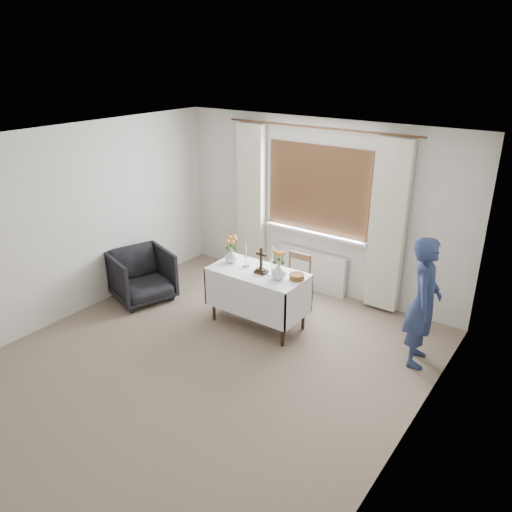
{
  "coord_description": "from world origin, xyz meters",
  "views": [
    {
      "loc": [
        3.26,
        -3.56,
        3.33
      ],
      "look_at": [
        0.08,
        0.88,
        1.07
      ],
      "focal_mm": 35.0,
      "sensor_mm": 36.0,
      "label": 1
    }
  ],
  "objects_px": {
    "altar_table": "(258,298)",
    "person": "(423,302)",
    "wooden_cross": "(261,261)",
    "flower_vase_left": "(232,256)",
    "wooden_chair": "(293,284)",
    "armchair": "(142,276)",
    "flower_vase_right": "(279,271)"
  },
  "relations": [
    {
      "from": "wooden_chair",
      "to": "armchair",
      "type": "bearing_deg",
      "value": -153.74
    },
    {
      "from": "person",
      "to": "wooden_cross",
      "type": "xyz_separation_m",
      "value": [
        -1.9,
        -0.41,
        0.17
      ]
    },
    {
      "from": "altar_table",
      "to": "person",
      "type": "bearing_deg",
      "value": 11.32
    },
    {
      "from": "armchair",
      "to": "flower_vase_right",
      "type": "relative_size",
      "value": 4.12
    },
    {
      "from": "altar_table",
      "to": "flower_vase_right",
      "type": "bearing_deg",
      "value": -4.29
    },
    {
      "from": "altar_table",
      "to": "person",
      "type": "height_order",
      "value": "person"
    },
    {
      "from": "armchair",
      "to": "wooden_cross",
      "type": "relative_size",
      "value": 2.4
    },
    {
      "from": "wooden_chair",
      "to": "flower_vase_right",
      "type": "bearing_deg",
      "value": -75.56
    },
    {
      "from": "person",
      "to": "flower_vase_right",
      "type": "relative_size",
      "value": 7.79
    },
    {
      "from": "wooden_chair",
      "to": "flower_vase_right",
      "type": "height_order",
      "value": "flower_vase_right"
    },
    {
      "from": "armchair",
      "to": "flower_vase_right",
      "type": "height_order",
      "value": "flower_vase_right"
    },
    {
      "from": "altar_table",
      "to": "flower_vase_right",
      "type": "xyz_separation_m",
      "value": [
        0.32,
        -0.02,
        0.48
      ]
    },
    {
      "from": "altar_table",
      "to": "person",
      "type": "relative_size",
      "value": 0.82
    },
    {
      "from": "person",
      "to": "flower_vase_left",
      "type": "bearing_deg",
      "value": 84.51
    },
    {
      "from": "armchair",
      "to": "flower_vase_left",
      "type": "distance_m",
      "value": 1.46
    },
    {
      "from": "altar_table",
      "to": "wooden_chair",
      "type": "bearing_deg",
      "value": 73.5
    },
    {
      "from": "wooden_cross",
      "to": "armchair",
      "type": "bearing_deg",
      "value": -170.5
    },
    {
      "from": "wooden_chair",
      "to": "armchair",
      "type": "relative_size",
      "value": 1.01
    },
    {
      "from": "wooden_chair",
      "to": "person",
      "type": "distance_m",
      "value": 1.83
    },
    {
      "from": "person",
      "to": "altar_table",
      "type": "bearing_deg",
      "value": 87.52
    },
    {
      "from": "altar_table",
      "to": "flower_vase_right",
      "type": "relative_size",
      "value": 6.36
    },
    {
      "from": "flower_vase_right",
      "to": "person",
      "type": "bearing_deg",
      "value": 14.29
    },
    {
      "from": "wooden_chair",
      "to": "flower_vase_right",
      "type": "relative_size",
      "value": 4.17
    },
    {
      "from": "altar_table",
      "to": "flower_vase_left",
      "type": "bearing_deg",
      "value": 174.82
    },
    {
      "from": "wooden_cross",
      "to": "flower_vase_left",
      "type": "xyz_separation_m",
      "value": [
        -0.51,
        0.06,
        -0.07
      ]
    },
    {
      "from": "wooden_chair",
      "to": "flower_vase_left",
      "type": "distance_m",
      "value": 0.93
    },
    {
      "from": "wooden_cross",
      "to": "flower_vase_right",
      "type": "height_order",
      "value": "wooden_cross"
    },
    {
      "from": "altar_table",
      "to": "wooden_cross",
      "type": "bearing_deg",
      "value": -13.92
    },
    {
      "from": "flower_vase_left",
      "to": "armchair",
      "type": "bearing_deg",
      "value": -162.83
    },
    {
      "from": "armchair",
      "to": "flower_vase_left",
      "type": "height_order",
      "value": "flower_vase_left"
    },
    {
      "from": "armchair",
      "to": "wooden_cross",
      "type": "xyz_separation_m",
      "value": [
        1.82,
        0.35,
        0.56
      ]
    },
    {
      "from": "wooden_chair",
      "to": "person",
      "type": "relative_size",
      "value": 0.54
    }
  ]
}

